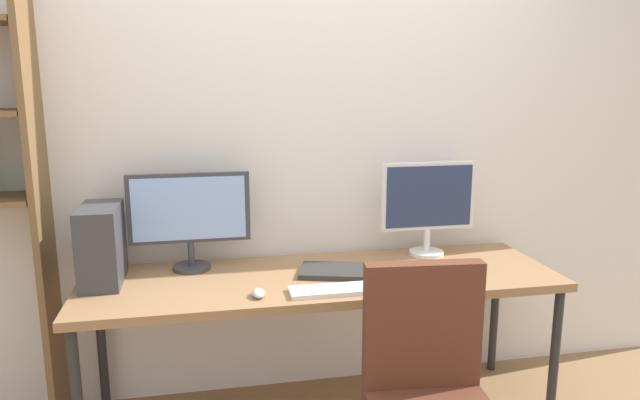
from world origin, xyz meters
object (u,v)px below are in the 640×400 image
desk (322,285)px  monitor_right (428,202)px  pc_tower (101,245)px  keyboard_main (333,290)px  computer_mouse (258,293)px  laptop_closed (334,271)px  monitor_left (189,214)px

desk → monitor_right: (0.60, 0.21, 0.33)m
desk → pc_tower: size_ratio=6.28×
keyboard_main → computer_mouse: bearing=177.5°
monitor_right → pc_tower: size_ratio=1.41×
desk → keyboard_main: (0.00, -0.23, 0.06)m
keyboard_main → laptop_closed: (0.06, 0.24, 0.00)m
monitor_left → keyboard_main: 0.79m
desk → monitor_left: 0.71m
monitor_right → laptop_closed: monitor_right is taller
monitor_left → keyboard_main: size_ratio=1.52×
desk → laptop_closed: (0.06, 0.01, 0.06)m
monitor_left → pc_tower: (-0.39, -0.11, -0.10)m
desk → computer_mouse: computer_mouse is taller
computer_mouse → laptop_closed: (0.38, 0.23, -0.00)m
computer_mouse → laptop_closed: computer_mouse is taller
desk → monitor_right: bearing=19.5°
monitor_left → laptop_closed: size_ratio=1.78×
monitor_left → keyboard_main: monitor_left is taller
pc_tower → laptop_closed: bearing=-4.8°
desk → monitor_left: size_ratio=3.87×
monitor_left → desk: bearing=-19.5°
computer_mouse → keyboard_main: bearing=-2.5°
keyboard_main → monitor_left: bearing=143.6°
monitor_right → pc_tower: (-1.59, -0.11, -0.10)m
keyboard_main → computer_mouse: computer_mouse is taller
desk → computer_mouse: 0.39m
monitor_right → keyboard_main: size_ratio=1.32×
desk → computer_mouse: (-0.32, -0.22, 0.07)m
monitor_right → pc_tower: 1.59m
desk → monitor_right: monitor_right is taller
laptop_closed → monitor_right: bearing=36.7°
keyboard_main → monitor_right: bearing=36.4°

